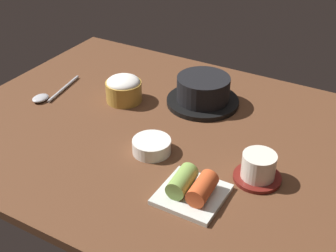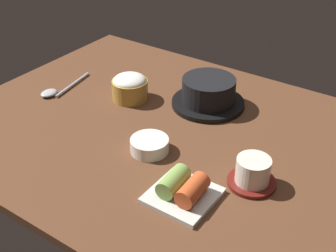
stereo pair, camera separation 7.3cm
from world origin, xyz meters
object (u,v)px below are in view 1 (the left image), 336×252
Objects in this scene: stone_pot at (203,91)px; kimchi_plate at (192,189)px; banchan_cup_center at (152,146)px; rice_bowl at (124,88)px; tea_cup_with_saucer at (258,168)px; spoon at (48,95)px.

kimchi_plate is (13.77, -32.77, -1.58)cm from stone_pot.
stone_pot is 2.19× the size of banchan_cup_center.
tea_cup_with_saucer is at bearing -17.95° from rice_bowl.
tea_cup_with_saucer is at bearing 6.22° from banchan_cup_center.
tea_cup_with_saucer is at bearing 51.23° from kimchi_plate.
stone_pot is at bearing 112.80° from kimchi_plate.
stone_pot is at bearing 136.13° from tea_cup_with_saucer.
spoon is (-50.12, 15.81, -1.27)cm from kimchi_plate.
rice_bowl is 23.87cm from banchan_cup_center.
stone_pot reaches higher than tea_cup_with_saucer.
kimchi_plate is at bearing -37.20° from rice_bowl.
stone_pot is at bearing 89.33° from banchan_cup_center.
spoon is at bearing 168.58° from banchan_cup_center.
rice_bowl is 1.10× the size of banchan_cup_center.
rice_bowl reaches higher than banchan_cup_center.
kimchi_plate is at bearing -17.51° from spoon.
kimchi_plate is 0.70× the size of spoon.
rice_bowl is 42.88cm from tea_cup_with_saucer.
stone_pot is 35.58cm from kimchi_plate.
stone_pot is 1.52× the size of kimchi_plate.
stone_pot is at bearing 25.01° from spoon.
kimchi_plate is (31.93, -24.24, -1.60)cm from rice_bowl.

